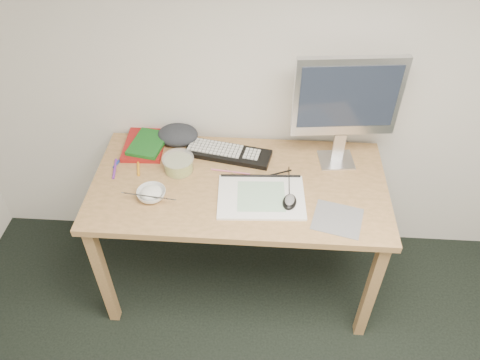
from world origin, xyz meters
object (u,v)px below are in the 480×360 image
(keyboard, at_px, (228,153))
(monitor, at_px, (347,100))
(rice_bowl, at_px, (152,194))
(sketchpad, at_px, (261,197))
(desk, at_px, (239,195))

(keyboard, relative_size, monitor, 0.76)
(keyboard, xyz_separation_m, monitor, (0.54, -0.01, 0.34))
(keyboard, bearing_deg, rice_bowl, -123.66)
(monitor, bearing_deg, rice_bowl, -165.86)
(sketchpad, bearing_deg, rice_bowl, -179.56)
(sketchpad, xyz_separation_m, monitor, (0.37, 0.29, 0.35))
(sketchpad, height_order, rice_bowl, rice_bowl)
(keyboard, distance_m, monitor, 0.64)
(desk, xyz_separation_m, keyboard, (-0.07, 0.20, 0.09))
(sketchpad, distance_m, monitor, 0.58)
(sketchpad, xyz_separation_m, rice_bowl, (-0.50, -0.03, 0.02))
(desk, height_order, keyboard, keyboard)
(monitor, bearing_deg, desk, -163.67)
(desk, height_order, sketchpad, sketchpad)
(keyboard, distance_m, rice_bowl, 0.46)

